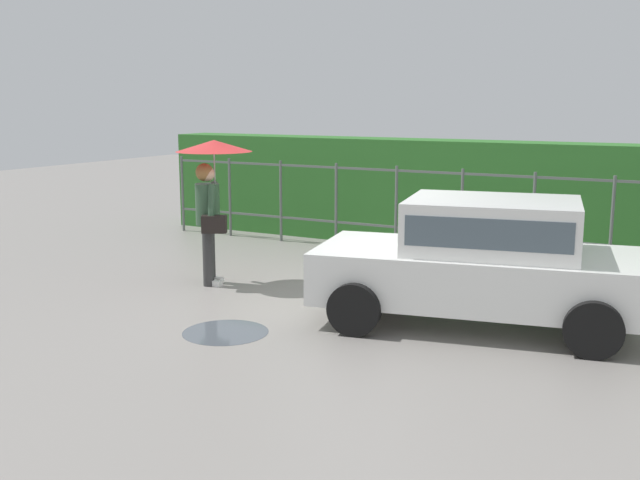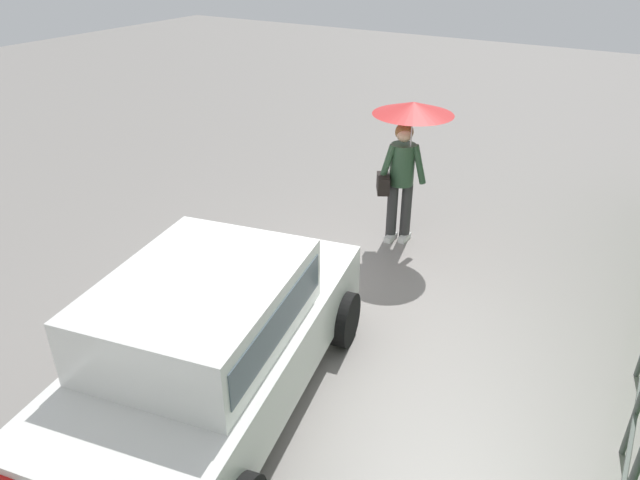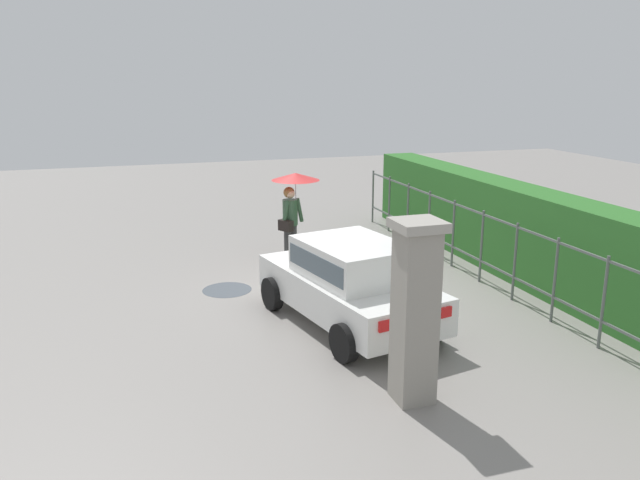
# 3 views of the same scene
# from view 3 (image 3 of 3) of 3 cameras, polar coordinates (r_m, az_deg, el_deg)

# --- Properties ---
(ground_plane) EXTENTS (40.00, 40.00, 0.00)m
(ground_plane) POSITION_cam_3_polar(r_m,az_deg,el_deg) (12.47, 1.35, -4.79)
(ground_plane) COLOR gray
(car) EXTENTS (3.96, 2.44, 1.48)m
(car) POSITION_cam_3_polar(r_m,az_deg,el_deg) (10.70, 2.71, -3.58)
(car) COLOR white
(car) RESTS_ON ground
(pedestrian) EXTENTS (1.07, 1.07, 2.04)m
(pedestrian) POSITION_cam_3_polar(r_m,az_deg,el_deg) (14.19, -2.44, 3.93)
(pedestrian) COLOR #333333
(pedestrian) RESTS_ON ground
(gate_pillar) EXTENTS (0.60, 0.60, 2.42)m
(gate_pillar) POSITION_cam_3_polar(r_m,az_deg,el_deg) (8.20, 8.52, -6.29)
(gate_pillar) COLOR gray
(gate_pillar) RESTS_ON ground
(fence_section) EXTENTS (10.44, 0.05, 1.50)m
(fence_section) POSITION_cam_3_polar(r_m,az_deg,el_deg) (13.81, 13.05, 0.32)
(fence_section) COLOR #59605B
(fence_section) RESTS_ON ground
(hedge_row) EXTENTS (11.39, 0.90, 1.90)m
(hedge_row) POSITION_cam_3_polar(r_m,az_deg,el_deg) (14.30, 16.44, 1.10)
(hedge_row) COLOR #2D6B28
(hedge_row) RESTS_ON ground
(puddle_near) EXTENTS (0.98, 0.98, 0.00)m
(puddle_near) POSITION_cam_3_polar(r_m,az_deg,el_deg) (12.79, -8.34, -4.44)
(puddle_near) COLOR #4C545B
(puddle_near) RESTS_ON ground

